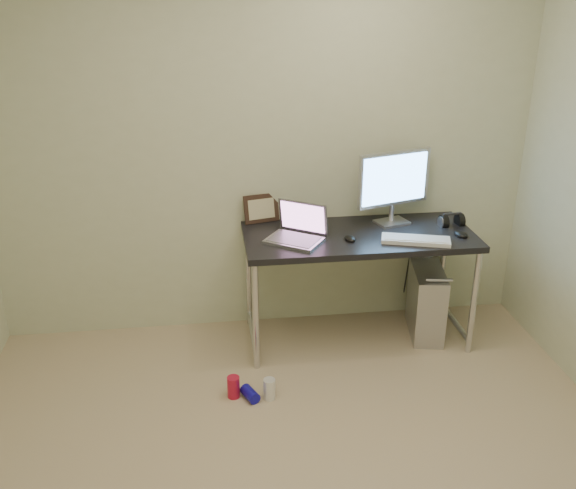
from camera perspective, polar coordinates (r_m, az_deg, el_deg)
The scene contains 16 objects.
wall_back at distance 4.11m, azimuth -2.13°, elevation 8.71°, with size 3.50×0.02×2.50m, color beige.
desk at distance 4.09m, azimuth 6.30°, elevation -0.15°, with size 1.45×0.64×0.75m.
tower_computer at distance 4.41m, azimuth 12.18°, elevation -4.98°, with size 0.27×0.47×0.50m.
cable_a at distance 4.55m, azimuth 10.67°, elevation -1.62°, with size 0.01×0.01×0.70m, color black.
cable_b at distance 4.57m, azimuth 11.81°, elevation -1.88°, with size 0.01×0.01×0.72m, color black.
can_red at distance 3.79m, azimuth -4.87°, elevation -12.51°, with size 0.07×0.07×0.13m, color #BD1535.
can_white at distance 3.77m, azimuth -1.67°, elevation -12.71°, with size 0.07×0.07×0.13m, color white.
can_blue at distance 3.79m, azimuth -3.39°, elevation -13.12°, with size 0.07×0.07×0.12m, color #140FA7.
laptop at distance 3.93m, azimuth 0.85°, elevation 1.19°, with size 0.42×0.40×0.22m.
monitor at distance 4.18m, azimuth 9.42°, elevation 5.53°, with size 0.50×0.20×0.48m.
keyboard at distance 3.98m, azimuth 11.28°, elevation 0.39°, with size 0.41×0.13×0.02m, color silver.
mouse_right at distance 4.14m, azimuth 15.12°, elevation 1.01°, with size 0.07×0.11×0.04m, color black.
mouse_left at distance 3.95m, azimuth 5.54°, elevation 0.63°, with size 0.06×0.10×0.03m, color black.
headphones at distance 4.30m, azimuth 14.34°, elevation 2.03°, with size 0.16×0.10×0.10m.
picture_frame at distance 4.21m, azimuth -2.39°, elevation 3.23°, with size 0.23×0.03×0.19m, color black.
webcam at distance 4.21m, azimuth 0.23°, elevation 3.13°, with size 0.04×0.03×0.11m.
Camera 1 is at (-0.38, -2.22, 2.26)m, focal length 40.00 mm.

